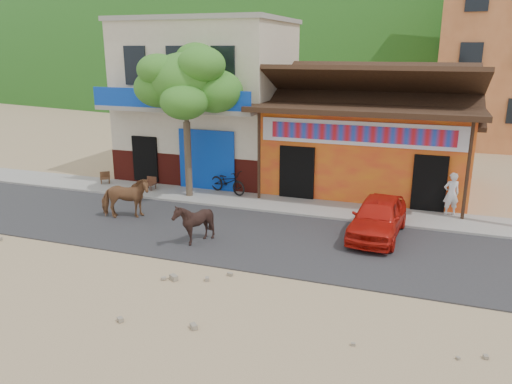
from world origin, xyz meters
TOP-DOWN VIEW (x-y plane):
  - ground at (0.00, 0.00)m, footprint 120.00×120.00m
  - road at (0.00, 2.50)m, footprint 60.00×5.00m
  - sidewalk at (0.00, 6.00)m, footprint 60.00×2.00m
  - dance_club at (2.00, 10.00)m, footprint 8.00×6.00m
  - cafe_building at (-5.50, 10.00)m, footprint 7.00×6.00m
  - hillside at (0.00, 70.00)m, footprint 100.00×40.00m
  - tree at (-4.60, 5.80)m, footprint 3.00×3.00m
  - cow_tan at (-5.57, 2.73)m, footprint 1.93×1.46m
  - cow_dark at (-2.19, 1.36)m, footprint 1.54×1.46m
  - red_car at (3.12, 3.94)m, footprint 1.78×3.83m
  - scooter at (-3.24, 6.61)m, footprint 1.96×1.24m
  - pedestrian at (5.37, 6.70)m, footprint 0.67×0.56m
  - cafe_chair_left at (-6.58, 6.01)m, footprint 0.47×0.47m
  - cafe_chair_right at (-9.00, 6.27)m, footprint 0.59×0.59m

SIDE VIEW (x-z plane):
  - ground at x=0.00m, z-range 0.00..0.00m
  - road at x=0.00m, z-range 0.00..0.04m
  - sidewalk at x=0.00m, z-range 0.00..0.12m
  - cafe_chair_right at x=-9.00m, z-range 0.12..1.04m
  - scooter at x=-3.24m, z-range 0.12..1.09m
  - cafe_chair_left at x=-6.58m, z-range 0.12..1.10m
  - red_car at x=3.12m, z-range 0.04..1.31m
  - cow_dark at x=-2.19m, z-range 0.04..1.39m
  - cow_tan at x=-5.57m, z-range 0.04..1.53m
  - pedestrian at x=5.37m, z-range 0.12..1.69m
  - dance_club at x=2.00m, z-range 0.00..3.60m
  - tree at x=-4.60m, z-range 0.12..6.12m
  - cafe_building at x=-5.50m, z-range 0.00..7.00m
  - hillside at x=0.00m, z-range 0.00..24.00m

